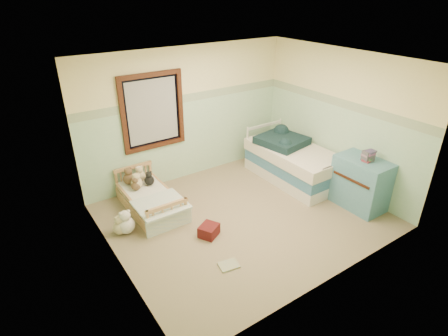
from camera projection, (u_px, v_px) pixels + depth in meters
floor at (244, 216)px, 6.05m from camera, size 4.20×3.60×0.02m
ceiling at (248, 61)px, 4.92m from camera, size 4.20×3.60×0.02m
wall_back at (188, 115)px, 6.81m from camera, size 4.20×0.04×2.50m
wall_front at (341, 198)px, 4.16m from camera, size 4.20×0.04×2.50m
wall_left at (108, 185)px, 4.43m from camera, size 0.04×3.60×2.50m
wall_right at (339, 120)px, 6.54m from camera, size 0.04×3.60×2.50m
wainscot_mint at (189, 140)px, 7.03m from camera, size 4.20×0.01×1.50m
border_strip at (187, 98)px, 6.66m from camera, size 4.20×0.01×0.15m
window_frame at (153, 112)px, 6.34m from camera, size 1.16×0.06×1.36m
window_blinds at (153, 111)px, 6.35m from camera, size 0.92×0.01×1.12m
toddler_bed_frame at (151, 204)px, 6.19m from camera, size 0.71×1.42×0.18m
toddler_mattress at (150, 197)px, 6.12m from camera, size 0.65×1.36×0.12m
patchwork_quilt at (161, 205)px, 5.76m from camera, size 0.77×0.71×0.03m
plush_bed_brown at (129, 179)px, 6.34m from camera, size 0.21×0.21×0.21m
plush_bed_white at (140, 176)px, 6.44m from camera, size 0.20×0.20×0.20m
plush_bed_tan at (137, 183)px, 6.20m from camera, size 0.20×0.20×0.20m
plush_bed_dark at (149, 180)px, 6.32m from camera, size 0.17×0.17×0.17m
plush_floor_cream at (126, 225)px, 5.57m from camera, size 0.27×0.27×0.27m
plush_floor_tan at (120, 228)px, 5.56m from camera, size 0.22×0.22×0.22m
twin_bed_frame at (292, 174)px, 7.14m from camera, size 0.93×1.86×0.22m
twin_boxspring at (293, 164)px, 7.04m from camera, size 0.93×1.86×0.22m
twin_mattress at (294, 154)px, 6.94m from camera, size 0.96×1.89×0.22m
teal_blanket at (282, 140)px, 7.05m from camera, size 0.92×0.96×0.14m
dresser at (360, 183)px, 6.14m from camera, size 0.55×0.87×0.87m
book_stack at (368, 156)px, 5.87m from camera, size 0.20×0.16×0.18m
red_pillow at (209, 230)px, 5.53m from camera, size 0.37×0.35×0.18m
floor_book at (229, 265)px, 4.96m from camera, size 0.30×0.25×0.02m
extra_plush_0 at (136, 186)px, 6.17m from camera, size 0.16×0.16×0.16m
extra_plush_1 at (137, 183)px, 6.24m from camera, size 0.18×0.18×0.18m
extra_plush_2 at (140, 176)px, 6.44m from camera, size 0.19×0.19×0.19m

